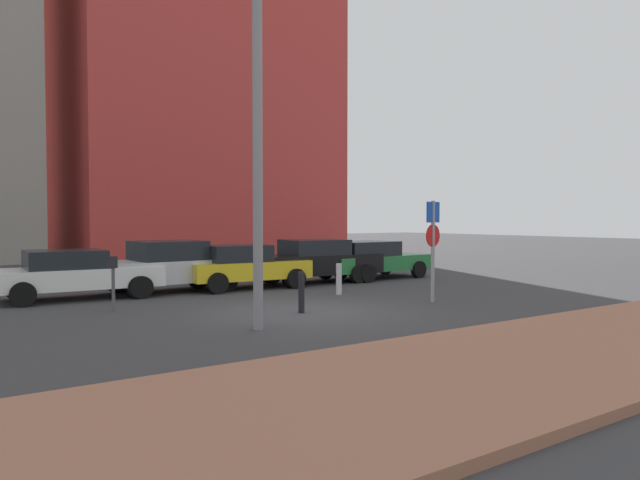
% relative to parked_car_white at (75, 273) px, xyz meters
% --- Properties ---
extents(ground_plane, '(120.00, 120.00, 0.00)m').
position_rel_parked_car_white_xyz_m(ground_plane, '(3.94, -5.54, -0.72)').
color(ground_plane, '#38383A').
extents(sidewalk_brick, '(40.00, 4.36, 0.14)m').
position_rel_parked_car_white_xyz_m(sidewalk_brick, '(3.94, -11.87, -0.65)').
color(sidewalk_brick, '#9E664C').
rests_on(sidewalk_brick, ground).
extents(parked_car_white, '(4.48, 2.19, 1.37)m').
position_rel_parked_car_white_xyz_m(parked_car_white, '(0.00, 0.00, 0.00)').
color(parked_car_white, white).
rests_on(parked_car_white, ground).
extents(parked_car_silver, '(4.23, 2.22, 1.56)m').
position_rel_parked_car_white_xyz_m(parked_car_silver, '(2.81, 0.08, 0.08)').
color(parked_car_silver, '#B7BABF').
rests_on(parked_car_silver, ground).
extents(parked_car_yellow, '(4.02, 2.07, 1.41)m').
position_rel_parked_car_white_xyz_m(parked_car_yellow, '(5.02, -0.48, 0.02)').
color(parked_car_yellow, gold).
rests_on(parked_car_yellow, ground).
extents(parked_car_black, '(4.54, 2.19, 1.51)m').
position_rel_parked_car_white_xyz_m(parked_car_black, '(7.94, -0.38, 0.06)').
color(parked_car_black, black).
rests_on(parked_car_black, ground).
extents(parked_car_green, '(4.57, 2.21, 1.40)m').
position_rel_parked_car_white_xyz_m(parked_car_green, '(10.38, -0.33, 0.02)').
color(parked_car_green, '#237238').
rests_on(parked_car_green, ground).
extents(parking_sign_post, '(0.60, 0.13, 2.72)m').
position_rel_parked_car_white_xyz_m(parking_sign_post, '(7.69, -6.16, 0.99)').
color(parking_sign_post, gray).
rests_on(parking_sign_post, ground).
extents(parking_meter, '(0.18, 0.14, 1.34)m').
position_rel_parked_car_white_xyz_m(parking_meter, '(0.20, -2.93, 0.15)').
color(parking_meter, '#4C4C51').
rests_on(parking_meter, ground).
extents(street_lamp, '(0.70, 0.36, 7.09)m').
position_rel_parked_car_white_xyz_m(street_lamp, '(1.92, -6.94, 3.45)').
color(street_lamp, gray).
rests_on(street_lamp, ground).
extents(traffic_bollard_near, '(0.17, 0.17, 0.92)m').
position_rel_parked_car_white_xyz_m(traffic_bollard_near, '(6.60, -3.43, -0.26)').
color(traffic_bollard_near, '#B7B7BC').
rests_on(traffic_bollard_near, ground).
extents(traffic_bollard_mid, '(0.15, 0.15, 0.98)m').
position_rel_parked_car_white_xyz_m(traffic_bollard_mid, '(3.81, -5.67, -0.23)').
color(traffic_bollard_mid, black).
rests_on(traffic_bollard_mid, ground).
extents(building_colorful_midrise, '(16.51, 12.22, 26.38)m').
position_rel_parked_car_white_xyz_m(building_colorful_midrise, '(12.19, 20.18, 12.47)').
color(building_colorful_midrise, '#BF3833').
rests_on(building_colorful_midrise, ground).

